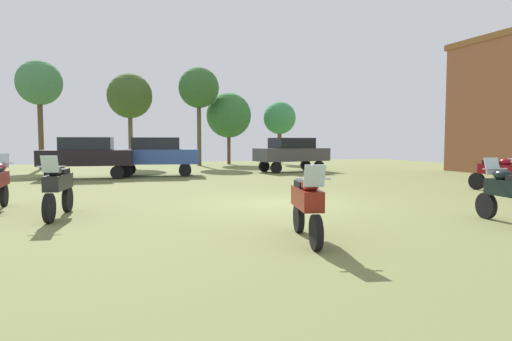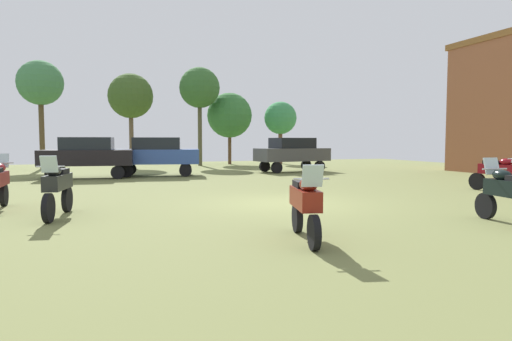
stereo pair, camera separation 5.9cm
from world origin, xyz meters
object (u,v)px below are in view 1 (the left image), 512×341
(car_2, at_px, (156,154))
(tree_7, at_px, (199,88))
(motorcycle_2, at_px, (498,172))
(tree_2, at_px, (130,96))
(tree_1, at_px, (39,84))
(tree_6, at_px, (280,118))
(tree_3, at_px, (229,115))
(motorcycle_6, at_px, (58,187))
(motorcycle_5, at_px, (511,192))
(car_1, at_px, (292,152))
(car_3, at_px, (87,154))
(motorcycle_1, at_px, (307,203))

(car_2, bearing_deg, tree_7, -15.18)
(motorcycle_2, bearing_deg, tree_2, -70.50)
(tree_1, xyz_separation_m, tree_6, (17.13, 1.09, -1.86))
(tree_3, height_order, tree_6, tree_3)
(car_2, xyz_separation_m, tree_7, (4.17, 8.57, 4.47))
(tree_1, bearing_deg, motorcycle_6, -82.88)
(motorcycle_5, distance_m, tree_1, 27.47)
(motorcycle_2, distance_m, tree_2, 23.81)
(tree_6, bearing_deg, motorcycle_6, -124.84)
(motorcycle_5, bearing_deg, car_2, 118.29)
(tree_2, bearing_deg, tree_6, 0.49)
(car_1, height_order, tree_1, tree_1)
(car_3, height_order, tree_2, tree_2)
(motorcycle_2, height_order, tree_3, tree_3)
(car_2, distance_m, tree_7, 10.53)
(motorcycle_6, bearing_deg, car_2, -96.88)
(car_2, height_order, tree_1, tree_1)
(motorcycle_1, height_order, motorcycle_5, motorcycle_5)
(motorcycle_5, height_order, motorcycle_6, motorcycle_6)
(motorcycle_2, distance_m, tree_7, 21.59)
(motorcycle_1, relative_size, tree_3, 0.37)
(car_3, xyz_separation_m, tree_7, (7.54, 8.93, 4.47))
(car_3, bearing_deg, motorcycle_2, -120.72)
(motorcycle_6, distance_m, car_3, 11.49)
(motorcycle_5, distance_m, motorcycle_6, 10.34)
(car_2, height_order, tree_3, tree_3)
(motorcycle_6, distance_m, tree_3, 24.17)
(car_2, height_order, tree_6, tree_6)
(motorcycle_2, relative_size, tree_1, 0.32)
(motorcycle_1, relative_size, motorcycle_6, 0.92)
(car_2, distance_m, tree_3, 12.11)
(motorcycle_1, relative_size, tree_7, 0.28)
(car_3, bearing_deg, motorcycle_1, -157.84)
(car_2, relative_size, car_3, 1.01)
(tree_1, relative_size, tree_7, 0.97)
(motorcycle_6, height_order, tree_2, tree_2)
(motorcycle_1, xyz_separation_m, car_2, (-0.69, 16.08, 0.46))
(motorcycle_2, relative_size, car_2, 0.48)
(tree_2, distance_m, tree_7, 4.90)
(motorcycle_2, bearing_deg, motorcycle_6, -7.72)
(tree_3, xyz_separation_m, tree_7, (-2.60, -1.12, 1.85))
(car_1, distance_m, tree_1, 16.70)
(motorcycle_1, distance_m, car_3, 16.24)
(motorcycle_6, distance_m, tree_7, 22.44)
(motorcycle_5, relative_size, tree_1, 0.31)
(motorcycle_5, bearing_deg, motorcycle_1, -172.13)
(motorcycle_5, distance_m, tree_7, 25.29)
(tree_1, relative_size, tree_6, 1.41)
(tree_1, height_order, tree_3, tree_1)
(tree_1, bearing_deg, motorcycle_2, -49.15)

